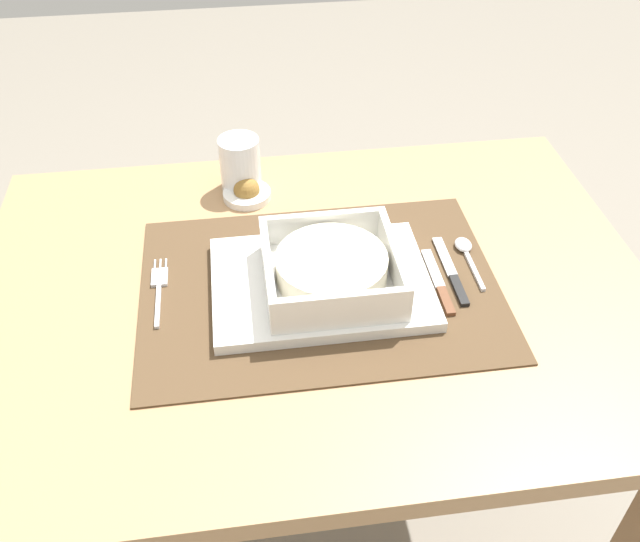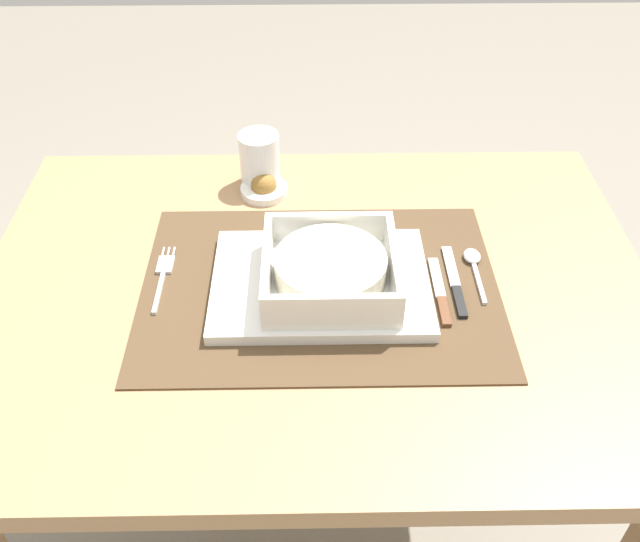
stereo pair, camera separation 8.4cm
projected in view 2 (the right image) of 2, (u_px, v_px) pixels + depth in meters
ground_plane at (317, 540)px, 1.41m from camera, size 6.00×6.00×0.00m
dining_table at (316, 339)px, 1.02m from camera, size 0.93×0.68×0.70m
placemat at (320, 287)px, 0.94m from camera, size 0.49×0.35×0.00m
serving_plate at (321, 283)px, 0.93m from camera, size 0.29×0.21×0.02m
porridge_bowl at (330, 270)px, 0.91m from camera, size 0.18×0.18×0.05m
fork at (163, 273)px, 0.96m from camera, size 0.02×0.14×0.00m
spoon at (473, 262)px, 0.97m from camera, size 0.02×0.11×0.01m
butter_knife at (455, 285)px, 0.94m from camera, size 0.01×0.14×0.01m
bread_knife at (440, 295)px, 0.92m from camera, size 0.01×0.13×0.01m
drinking_glass at (260, 161)px, 1.11m from camera, size 0.06×0.06×0.09m
condiment_saucer at (264, 188)px, 1.11m from camera, size 0.08×0.08×0.04m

